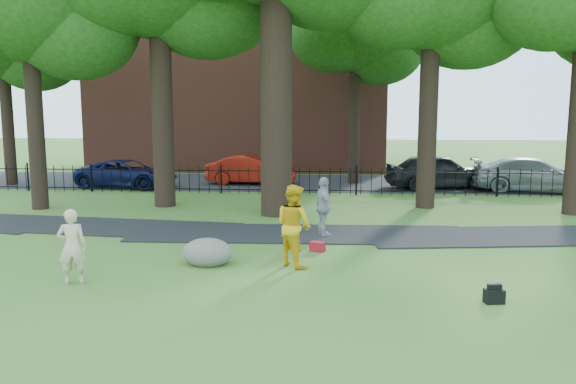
# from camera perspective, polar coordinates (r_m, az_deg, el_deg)

# --- Properties ---
(ground) EXTENTS (120.00, 120.00, 0.00)m
(ground) POSITION_cam_1_polar(r_m,az_deg,el_deg) (13.19, -4.34, -7.91)
(ground) COLOR #356724
(ground) RESTS_ON ground
(footpath) EXTENTS (36.07, 3.85, 0.03)m
(footpath) POSITION_cam_1_polar(r_m,az_deg,el_deg) (16.84, 1.13, -4.31)
(footpath) COLOR black
(footpath) RESTS_ON ground
(street) EXTENTS (80.00, 7.00, 0.02)m
(street) POSITION_cam_1_polar(r_m,az_deg,el_deg) (28.81, 0.66, 0.96)
(street) COLOR black
(street) RESTS_ON ground
(iron_fence) EXTENTS (44.00, 0.04, 1.20)m
(iron_fence) POSITION_cam_1_polar(r_m,az_deg,el_deg) (24.78, 0.01, 1.16)
(iron_fence) COLOR black
(iron_fence) RESTS_ON ground
(brick_building) EXTENTS (18.00, 8.00, 12.00)m
(brick_building) POSITION_cam_1_polar(r_m,az_deg,el_deg) (37.07, -4.73, 11.86)
(brick_building) COLOR brown
(brick_building) RESTS_ON ground
(woman) EXTENTS (0.68, 0.54, 1.62)m
(woman) POSITION_cam_1_polar(r_m,az_deg,el_deg) (12.82, -21.09, -5.17)
(woman) COLOR beige
(woman) RESTS_ON ground
(man) EXTENTS (1.20, 1.20, 1.96)m
(man) POSITION_cam_1_polar(r_m,az_deg,el_deg) (13.29, 0.60, -3.40)
(man) COLOR gold
(man) RESTS_ON ground
(pedestrian) EXTENTS (0.76, 1.12, 1.76)m
(pedestrian) POSITION_cam_1_polar(r_m,az_deg,el_deg) (16.42, 3.63, -1.52)
(pedestrian) COLOR #99999D
(pedestrian) RESTS_ON ground
(boulder) EXTENTS (1.42, 1.22, 0.71)m
(boulder) POSITION_cam_1_polar(r_m,az_deg,el_deg) (13.65, -8.21, -5.88)
(boulder) COLOR slate
(boulder) RESTS_ON ground
(lamppost) EXTENTS (0.33, 0.33, 3.36)m
(lamppost) POSITION_cam_1_polar(r_m,az_deg,el_deg) (23.00, -24.16, 2.52)
(lamppost) COLOR black
(lamppost) RESTS_ON ground
(backpack) EXTENTS (0.40, 0.29, 0.27)m
(backpack) POSITION_cam_1_polar(r_m,az_deg,el_deg) (11.65, 20.20, -9.91)
(backpack) COLOR black
(backpack) RESTS_ON ground
(red_bag) EXTENTS (0.44, 0.36, 0.26)m
(red_bag) POSITION_cam_1_polar(r_m,az_deg,el_deg) (14.82, 3.00, -5.56)
(red_bag) COLOR maroon
(red_bag) RESTS_ON ground
(red_sedan) EXTENTS (4.43, 1.56, 1.46)m
(red_sedan) POSITION_cam_1_polar(r_m,az_deg,el_deg) (28.16, -3.74, 2.27)
(red_sedan) COLOR maroon
(red_sedan) RESTS_ON ground
(navy_van) EXTENTS (5.00, 2.74, 1.33)m
(navy_van) POSITION_cam_1_polar(r_m,az_deg,el_deg) (27.99, -16.05, 1.79)
(navy_van) COLOR #0B1138
(navy_van) RESTS_ON ground
(grey_car) EXTENTS (5.11, 2.69, 1.66)m
(grey_car) POSITION_cam_1_polar(r_m,az_deg,el_deg) (27.49, 15.00, 2.07)
(grey_car) COLOR black
(grey_car) RESTS_ON ground
(silver_car) EXTENTS (5.59, 2.86, 1.55)m
(silver_car) POSITION_cam_1_polar(r_m,az_deg,el_deg) (27.73, 23.60, 1.60)
(silver_car) COLOR gray
(silver_car) RESTS_ON ground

